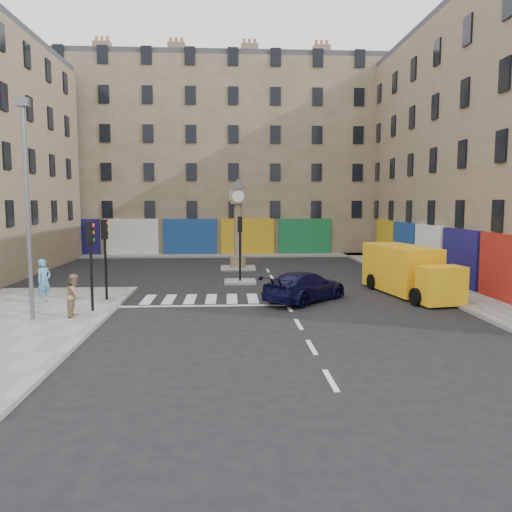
{
  "coord_description": "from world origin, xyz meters",
  "views": [
    {
      "loc": [
        -2.63,
        -20.46,
        4.65
      ],
      "look_at": [
        -1.31,
        3.85,
        2.0
      ],
      "focal_mm": 35.0,
      "sensor_mm": 36.0,
      "label": 1
    }
  ],
  "objects": [
    {
      "name": "sidewalk_far",
      "position": [
        -4.0,
        22.2,
        0.07
      ],
      "size": [
        32.0,
        2.4,
        0.15
      ],
      "primitive_type": "cube",
      "color": "gray",
      "rests_on": "ground"
    },
    {
      "name": "sidewalk_left",
      "position": [
        -11.0,
        -2.0,
        0.07
      ],
      "size": [
        7.0,
        16.0,
        0.15
      ],
      "primitive_type": "cube",
      "color": "gray",
      "rests_on": "ground"
    },
    {
      "name": "traffic_light_left_near",
      "position": [
        -8.3,
        0.2,
        2.62
      ],
      "size": [
        0.28,
        0.22,
        3.7
      ],
      "color": "black",
      "rests_on": "sidewalk_left"
    },
    {
      "name": "clock_pillar",
      "position": [
        -2.0,
        14.0,
        3.55
      ],
      "size": [
        1.2,
        1.2,
        6.1
      ],
      "color": "#8D745C",
      "rests_on": "island_far"
    },
    {
      "name": "ground",
      "position": [
        0.0,
        0.0,
        0.0
      ],
      "size": [
        120.0,
        120.0,
        0.0
      ],
      "primitive_type": "plane",
      "color": "black",
      "rests_on": "ground"
    },
    {
      "name": "yellow_van",
      "position": [
        6.31,
        3.85,
        1.2
      ],
      "size": [
        3.12,
        6.87,
        2.41
      ],
      "rotation": [
        0.0,
        0.0,
        0.17
      ],
      "color": "yellow",
      "rests_on": "ground"
    },
    {
      "name": "traffic_light_left_far",
      "position": [
        -8.3,
        2.6,
        2.62
      ],
      "size": [
        0.28,
        0.22,
        3.7
      ],
      "color": "black",
      "rests_on": "sidewalk_left"
    },
    {
      "name": "traffic_light_island",
      "position": [
        -2.0,
        8.0,
        2.59
      ],
      "size": [
        0.28,
        0.22,
        3.7
      ],
      "color": "black",
      "rests_on": "island_near"
    },
    {
      "name": "lamp_post",
      "position": [
        -10.2,
        -1.2,
        4.79
      ],
      "size": [
        0.5,
        0.25,
        8.3
      ],
      "color": "#595B60",
      "rests_on": "sidewalk_left"
    },
    {
      "name": "pedestrian_tan",
      "position": [
        -8.72,
        -0.76,
        0.99
      ],
      "size": [
        0.65,
        0.83,
        1.68
      ],
      "primitive_type": "imported",
      "rotation": [
        0.0,
        0.0,
        1.58
      ],
      "color": "#937D5A",
      "rests_on": "sidewalk_left"
    },
    {
      "name": "island_near",
      "position": [
        -2.0,
        8.0,
        0.06
      ],
      "size": [
        1.8,
        1.8,
        0.12
      ],
      "primitive_type": "cube",
      "color": "gray",
      "rests_on": "ground"
    },
    {
      "name": "pedestrian_blue",
      "position": [
        -10.91,
        2.04,
        1.13
      ],
      "size": [
        0.76,
        0.85,
        1.96
      ],
      "primitive_type": "imported",
      "rotation": [
        0.0,
        0.0,
        1.06
      ],
      "color": "#508FB8",
      "rests_on": "sidewalk_left"
    },
    {
      "name": "sidewalk_right",
      "position": [
        8.7,
        10.0,
        0.07
      ],
      "size": [
        2.6,
        30.0,
        0.15
      ],
      "primitive_type": "cube",
      "color": "gray",
      "rests_on": "ground"
    },
    {
      "name": "building_far",
      "position": [
        -4.0,
        28.0,
        8.5
      ],
      "size": [
        32.0,
        10.0,
        17.0
      ],
      "primitive_type": "cube",
      "color": "gray",
      "rests_on": "ground"
    },
    {
      "name": "navy_sedan",
      "position": [
        0.92,
        2.48,
        0.7
      ],
      "size": [
        4.76,
        4.81,
        1.4
      ],
      "primitive_type": "imported",
      "rotation": [
        0.0,
        0.0,
        2.37
      ],
      "color": "black",
      "rests_on": "ground"
    },
    {
      "name": "island_far",
      "position": [
        -2.0,
        14.0,
        0.06
      ],
      "size": [
        2.4,
        2.4,
        0.12
      ],
      "primitive_type": "cube",
      "color": "gray",
      "rests_on": "ground"
    }
  ]
}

